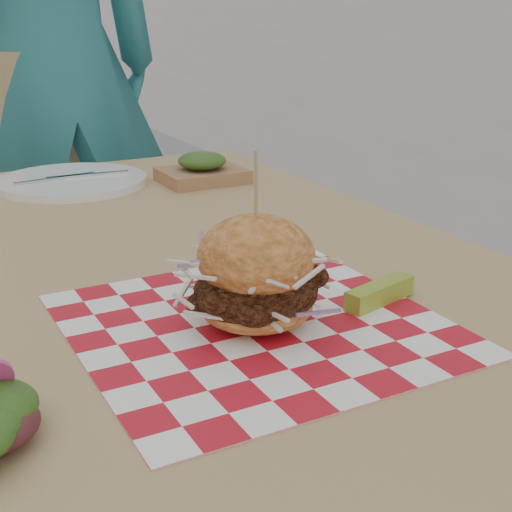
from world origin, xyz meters
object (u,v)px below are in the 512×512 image
object	(u,v)px
diner	(49,63)
patio_chair	(24,214)
patio_table	(159,307)
sandwich	(256,278)

from	to	relation	value
diner	patio_chair	distance (m)	0.43
patio_table	sandwich	bearing A→B (deg)	-88.09
patio_table	sandwich	distance (m)	0.29
patio_chair	sandwich	bearing A→B (deg)	-87.43
patio_table	patio_chair	distance (m)	1.00
sandwich	patio_chair	bearing A→B (deg)	90.22
diner	sandwich	distance (m)	1.44
patio_table	diner	bearing A→B (deg)	83.02
diner	sandwich	world-z (taller)	diner
patio_table	patio_chair	bearing A→B (deg)	89.77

